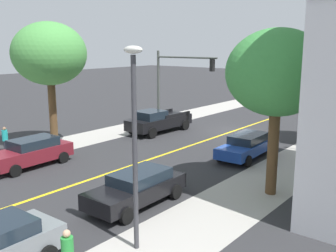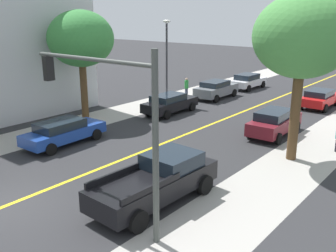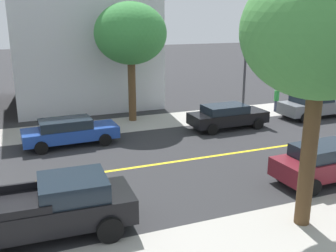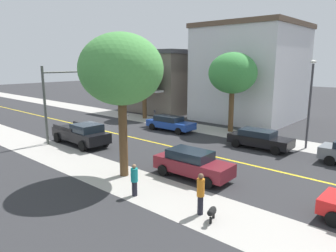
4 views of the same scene
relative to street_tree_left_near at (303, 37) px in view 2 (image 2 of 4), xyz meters
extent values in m
plane|color=#2D2D30|center=(-6.50, -11.65, -5.98)|extent=(140.00, 140.00, 0.00)
cube|color=yellow|center=(-6.50, -11.65, -5.98)|extent=(0.20, 126.00, 0.00)
cylinder|color=brown|center=(0.00, 0.00, -3.83)|extent=(0.48, 0.48, 4.31)
ellipsoid|color=#4C9947|center=(0.00, 0.00, 0.05)|extent=(4.59, 4.59, 3.90)
cylinder|color=brown|center=(-14.26, -1.41, -4.09)|extent=(0.48, 0.48, 3.77)
ellipsoid|color=#3D8E42|center=(-14.26, -1.41, -0.56)|extent=(4.38, 4.38, 3.73)
cylinder|color=#474C47|center=(-0.51, -9.79, -2.93)|extent=(0.20, 0.20, 6.10)
cylinder|color=#474C47|center=(-3.28, -9.79, -0.37)|extent=(5.54, 0.14, 0.14)
cube|color=black|center=(-5.65, -9.79, -0.87)|extent=(0.26, 0.32, 0.90)
sphere|color=red|center=(-5.65, -9.79, -0.57)|extent=(0.20, 0.20, 0.20)
sphere|color=yellow|center=(-5.65, -9.79, -0.87)|extent=(0.20, 0.20, 0.20)
sphere|color=green|center=(-5.65, -9.79, -1.17)|extent=(0.20, 0.20, 0.20)
cylinder|color=#38383D|center=(-12.89, 5.90, -2.84)|extent=(0.16, 0.16, 6.27)
ellipsoid|color=silver|center=(-12.89, 5.90, 0.45)|extent=(0.70, 0.36, 0.24)
cube|color=red|center=(-2.58, 12.01, -5.35)|extent=(1.85, 4.25, 0.62)
cube|color=#19232D|center=(-2.58, 11.80, -4.81)|extent=(1.61, 2.30, 0.45)
cylinder|color=black|center=(-3.46, 13.42, -5.66)|extent=(0.23, 0.64, 0.64)
cylinder|color=black|center=(-3.49, 10.62, -5.66)|extent=(0.23, 0.64, 0.64)
cylinder|color=black|center=(-1.70, 10.60, -5.66)|extent=(0.23, 0.64, 0.64)
cube|color=maroon|center=(-2.34, 3.18, -5.29)|extent=(1.85, 4.58, 0.74)
cube|color=#19232D|center=(-2.34, 2.95, -4.67)|extent=(1.58, 2.49, 0.50)
cylinder|color=black|center=(-3.24, 4.65, -5.66)|extent=(0.24, 0.65, 0.64)
cylinder|color=black|center=(-1.53, 4.70, -5.66)|extent=(0.24, 0.65, 0.64)
cylinder|color=black|center=(-3.15, 1.66, -5.66)|extent=(0.24, 0.65, 0.64)
cylinder|color=black|center=(-1.44, 1.71, -5.66)|extent=(0.24, 0.65, 0.64)
cube|color=slate|center=(-10.63, 9.87, -5.28)|extent=(1.91, 4.62, 0.75)
cube|color=#19232D|center=(-10.62, 9.64, -4.69)|extent=(1.65, 2.51, 0.43)
cylinder|color=black|center=(-11.57, 11.36, -5.66)|extent=(0.23, 0.64, 0.64)
cylinder|color=black|center=(-9.75, 11.40, -5.66)|extent=(0.23, 0.64, 0.64)
cylinder|color=black|center=(-11.50, 8.34, -5.66)|extent=(0.23, 0.64, 0.64)
cylinder|color=black|center=(-9.69, 8.38, -5.66)|extent=(0.23, 0.64, 0.64)
cube|color=black|center=(-10.46, 3.34, -5.33)|extent=(1.86, 4.67, 0.65)
cube|color=#19232D|center=(-10.46, 3.11, -4.78)|extent=(1.61, 2.53, 0.45)
cylinder|color=black|center=(-11.38, 4.86, -5.66)|extent=(0.23, 0.64, 0.64)
cylinder|color=black|center=(-9.60, 4.89, -5.66)|extent=(0.23, 0.64, 0.64)
cylinder|color=black|center=(-11.33, 1.79, -5.66)|extent=(0.23, 0.64, 0.64)
cylinder|color=black|center=(-9.54, 1.82, -5.66)|extent=(0.23, 0.64, 0.64)
cube|color=#1E429E|center=(-10.71, -5.77, -5.36)|extent=(1.90, 4.82, 0.60)
cube|color=#19232D|center=(-10.70, -6.01, -4.82)|extent=(1.61, 2.63, 0.47)
cylinder|color=black|center=(-11.63, -4.23, -5.66)|extent=(0.24, 0.65, 0.64)
cylinder|color=black|center=(-9.91, -4.17, -5.66)|extent=(0.24, 0.65, 0.64)
cylinder|color=black|center=(-11.51, -7.38, -5.66)|extent=(0.24, 0.65, 0.64)
cylinder|color=black|center=(-9.79, -7.31, -5.66)|extent=(0.24, 0.65, 0.64)
cube|color=silver|center=(-10.58, 15.47, -5.35)|extent=(1.89, 4.37, 0.61)
cube|color=#19232D|center=(-10.58, 15.26, -4.80)|extent=(1.62, 2.37, 0.50)
cylinder|color=black|center=(-11.43, 16.92, -5.66)|extent=(0.24, 0.65, 0.64)
cylinder|color=black|center=(-9.65, 16.88, -5.66)|extent=(0.24, 0.65, 0.64)
cylinder|color=black|center=(-11.50, 14.07, -5.66)|extent=(0.24, 0.65, 0.64)
cylinder|color=black|center=(-9.72, 14.02, -5.66)|extent=(0.24, 0.65, 0.64)
cube|color=black|center=(-2.25, -7.84, -5.19)|extent=(2.17, 5.62, 0.78)
cube|color=#19232D|center=(-2.22, -6.84, -4.50)|extent=(1.88, 2.06, 0.59)
cube|color=black|center=(-3.20, -8.92, -4.68)|extent=(0.20, 2.89, 0.24)
cube|color=black|center=(-1.39, -8.99, -4.68)|extent=(0.20, 2.89, 0.24)
cylinder|color=black|center=(-3.17, -5.92, -5.58)|extent=(0.31, 0.81, 0.80)
cylinder|color=black|center=(-1.20, -5.99, -5.58)|extent=(0.31, 0.81, 0.80)
cylinder|color=black|center=(-3.31, -9.69, -5.58)|extent=(0.31, 0.81, 0.80)
cylinder|color=black|center=(-1.34, -9.77, -5.58)|extent=(0.31, 0.81, 0.80)
cylinder|color=#33384C|center=(-12.86, 8.57, -5.60)|extent=(0.26, 0.26, 0.76)
cylinder|color=#288C38|center=(-12.86, 8.57, -4.87)|extent=(0.34, 0.34, 0.70)
sphere|color=tan|center=(-12.86, 8.57, -4.41)|extent=(0.22, 0.22, 0.22)
camera|label=1|loc=(-21.08, 14.37, 0.59)|focal=41.63mm
camera|label=2|loc=(6.57, -17.92, 1.07)|focal=41.04mm
camera|label=3|loc=(8.75, -8.11, 0.44)|focal=41.27mm
camera|label=4|loc=(11.12, 13.20, 0.44)|focal=33.40mm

